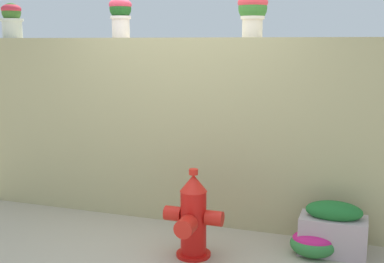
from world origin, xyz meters
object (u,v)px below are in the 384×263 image
at_px(flower_bush_left, 313,243).
at_px(potted_plant_0, 12,18).
at_px(potted_plant_2, 253,10).
at_px(planter_box, 333,229).
at_px(fire_hydrant, 193,218).
at_px(potted_plant_1, 120,13).

bearing_deg(flower_bush_left, potted_plant_0, 170.37).
xyz_separation_m(potted_plant_0, potted_plant_2, (2.92, -0.01, 0.04)).
bearing_deg(planter_box, fire_hydrant, -158.11).
bearing_deg(potted_plant_2, potted_plant_1, -179.09).
distance_m(potted_plant_0, planter_box, 4.33).
bearing_deg(potted_plant_0, potted_plant_2, -0.22).
relative_size(fire_hydrant, planter_box, 1.36).
bearing_deg(fire_hydrant, potted_plant_1, 140.09).
height_order(potted_plant_0, fire_hydrant, potted_plant_0).
bearing_deg(potted_plant_0, fire_hydrant, -21.08).
xyz_separation_m(potted_plant_2, flower_bush_left, (0.74, -0.61, -2.12)).
distance_m(potted_plant_2, fire_hydrant, 2.14).
bearing_deg(potted_plant_2, planter_box, -29.95).
relative_size(potted_plant_2, planter_box, 0.73).
xyz_separation_m(potted_plant_0, fire_hydrant, (2.63, -1.01, -1.83)).
relative_size(potted_plant_1, potted_plant_2, 0.99).
bearing_deg(potted_plant_1, potted_plant_0, 178.64).
height_order(flower_bush_left, planter_box, planter_box).
bearing_deg(flower_bush_left, planter_box, 28.06).
height_order(potted_plant_1, potted_plant_2, potted_plant_2).
xyz_separation_m(potted_plant_0, flower_bush_left, (3.66, -0.62, -2.08)).
height_order(potted_plant_1, fire_hydrant, potted_plant_1).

